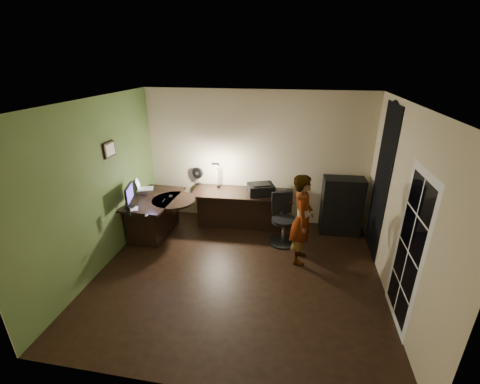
% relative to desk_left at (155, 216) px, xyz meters
% --- Properties ---
extents(floor, '(4.50, 4.00, 0.01)m').
position_rel_desk_left_xyz_m(floor, '(1.83, -1.03, -0.39)').
color(floor, black).
rests_on(floor, ground).
extents(ceiling, '(4.50, 4.00, 0.01)m').
position_rel_desk_left_xyz_m(ceiling, '(1.83, -1.03, 2.32)').
color(ceiling, silver).
rests_on(ceiling, floor).
extents(wall_back, '(4.50, 0.01, 2.70)m').
position_rel_desk_left_xyz_m(wall_back, '(1.83, 0.98, 0.97)').
color(wall_back, '#C4B591').
rests_on(wall_back, floor).
extents(wall_front, '(4.50, 0.01, 2.70)m').
position_rel_desk_left_xyz_m(wall_front, '(1.83, -3.03, 0.97)').
color(wall_front, '#C4B591').
rests_on(wall_front, floor).
extents(wall_left, '(0.01, 4.00, 2.70)m').
position_rel_desk_left_xyz_m(wall_left, '(-0.42, -1.03, 0.97)').
color(wall_left, '#C4B591').
rests_on(wall_left, floor).
extents(wall_right, '(0.01, 4.00, 2.70)m').
position_rel_desk_left_xyz_m(wall_right, '(4.08, -1.03, 0.97)').
color(wall_right, '#C4B591').
rests_on(wall_right, floor).
extents(green_wall_overlay, '(0.00, 4.00, 2.70)m').
position_rel_desk_left_xyz_m(green_wall_overlay, '(-0.41, -1.03, 0.97)').
color(green_wall_overlay, '#4B6430').
rests_on(green_wall_overlay, floor).
extents(arched_doorway, '(0.01, 0.90, 2.60)m').
position_rel_desk_left_xyz_m(arched_doorway, '(4.07, 0.12, 0.92)').
color(arched_doorway, black).
rests_on(arched_doorway, floor).
extents(french_door, '(0.02, 0.92, 2.10)m').
position_rel_desk_left_xyz_m(french_door, '(4.07, -1.58, 0.67)').
color(french_door, white).
rests_on(french_door, floor).
extents(framed_picture, '(0.04, 0.30, 0.25)m').
position_rel_desk_left_xyz_m(framed_picture, '(-0.39, -0.58, 1.47)').
color(framed_picture, black).
rests_on(framed_picture, wall_left).
extents(desk_left, '(0.86, 1.35, 0.76)m').
position_rel_desk_left_xyz_m(desk_left, '(0.00, 0.00, 0.00)').
color(desk_left, black).
rests_on(desk_left, floor).
extents(desk_right, '(2.03, 0.78, 0.75)m').
position_rel_desk_left_xyz_m(desk_right, '(1.62, 0.60, -0.01)').
color(desk_right, black).
rests_on(desk_right, floor).
extents(cabinet, '(0.78, 0.42, 1.15)m').
position_rel_desk_left_xyz_m(cabinet, '(3.57, 0.68, 0.19)').
color(cabinet, black).
rests_on(cabinet, floor).
extents(laptop_stand, '(0.23, 0.20, 0.09)m').
position_rel_desk_left_xyz_m(laptop_stand, '(-0.28, 0.19, 0.43)').
color(laptop_stand, silver).
rests_on(laptop_stand, desk_left).
extents(laptop, '(0.40, 0.39, 0.22)m').
position_rel_desk_left_xyz_m(laptop, '(-0.24, 0.19, 0.58)').
color(laptop, silver).
rests_on(laptop, laptop_stand).
extents(monitor, '(0.21, 0.46, 0.30)m').
position_rel_desk_left_xyz_m(monitor, '(-0.23, -0.47, 0.54)').
color(monitor, black).
rests_on(monitor, desk_left).
extents(mouse, '(0.08, 0.09, 0.03)m').
position_rel_desk_left_xyz_m(mouse, '(0.22, -0.75, 0.40)').
color(mouse, silver).
rests_on(mouse, desk_left).
extents(phone, '(0.10, 0.14, 0.01)m').
position_rel_desk_left_xyz_m(phone, '(0.30, 0.12, 0.39)').
color(phone, black).
rests_on(phone, desk_left).
extents(pen, '(0.03, 0.16, 0.01)m').
position_rel_desk_left_xyz_m(pen, '(0.25, -0.11, 0.39)').
color(pen, black).
rests_on(pen, desk_left).
extents(speaker, '(0.08, 0.08, 0.19)m').
position_rel_desk_left_xyz_m(speaker, '(-0.08, -0.79, 0.48)').
color(speaker, black).
rests_on(speaker, desk_left).
extents(notepad, '(0.20, 0.23, 0.01)m').
position_rel_desk_left_xyz_m(notepad, '(-0.13, -0.53, 0.39)').
color(notepad, silver).
rests_on(notepad, desk_left).
extents(desk_fan, '(0.26, 0.19, 0.36)m').
position_rel_desk_left_xyz_m(desk_fan, '(0.62, 0.89, 0.55)').
color(desk_fan, black).
rests_on(desk_fan, desk_right).
extents(headphones, '(0.20, 0.11, 0.09)m').
position_rel_desk_left_xyz_m(headphones, '(2.40, 0.68, 0.42)').
color(headphones, navy).
rests_on(headphones, desk_right).
extents(printer, '(0.59, 0.53, 0.22)m').
position_rel_desk_left_xyz_m(printer, '(1.99, 0.59, 0.48)').
color(printer, black).
rests_on(printer, desk_right).
extents(desk_lamp, '(0.21, 0.31, 0.63)m').
position_rel_desk_left_xyz_m(desk_lamp, '(1.10, 0.75, 0.69)').
color(desk_lamp, black).
rests_on(desk_lamp, desk_right).
extents(office_chair, '(0.66, 0.66, 0.95)m').
position_rel_desk_left_xyz_m(office_chair, '(2.49, 0.08, 0.09)').
color(office_chair, black).
rests_on(office_chair, floor).
extents(person, '(0.41, 0.58, 1.56)m').
position_rel_desk_left_xyz_m(person, '(2.80, -0.43, 0.40)').
color(person, '#D8A88C').
rests_on(person, floor).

